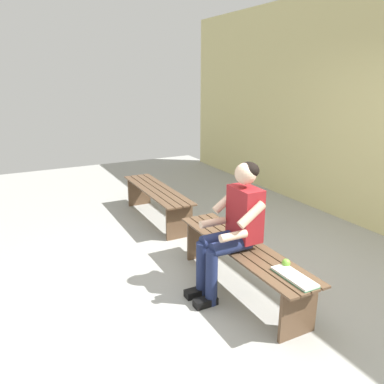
{
  "coord_description": "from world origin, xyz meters",
  "views": [
    {
      "loc": [
        -2.71,
        1.94,
        2.02
      ],
      "look_at": [
        0.75,
        0.15,
        0.82
      ],
      "focal_mm": 35.76,
      "sensor_mm": 36.0,
      "label": 1
    }
  ],
  "objects_px": {
    "bench_far": "(157,196)",
    "book_open": "(294,277)",
    "bench_near": "(242,256)",
    "person_seated": "(233,224)",
    "apple": "(286,263)"
  },
  "relations": [
    {
      "from": "bench_far",
      "to": "person_seated",
      "type": "xyz_separation_m",
      "value": [
        -2.12,
        0.1,
        0.35
      ]
    },
    {
      "from": "bench_far",
      "to": "book_open",
      "type": "height_order",
      "value": "book_open"
    },
    {
      "from": "bench_near",
      "to": "apple",
      "type": "height_order",
      "value": "apple"
    },
    {
      "from": "bench_near",
      "to": "apple",
      "type": "distance_m",
      "value": 0.54
    },
    {
      "from": "bench_far",
      "to": "book_open",
      "type": "distance_m",
      "value": 2.83
    },
    {
      "from": "apple",
      "to": "book_open",
      "type": "relative_size",
      "value": 0.18
    },
    {
      "from": "bench_far",
      "to": "apple",
      "type": "distance_m",
      "value": 2.65
    },
    {
      "from": "bench_near",
      "to": "book_open",
      "type": "xyz_separation_m",
      "value": [
        -0.69,
        -0.02,
        0.12
      ]
    },
    {
      "from": "bench_near",
      "to": "person_seated",
      "type": "height_order",
      "value": "person_seated"
    },
    {
      "from": "bench_near",
      "to": "apple",
      "type": "relative_size",
      "value": 24.97
    },
    {
      "from": "bench_near",
      "to": "book_open",
      "type": "relative_size",
      "value": 4.41
    },
    {
      "from": "bench_far",
      "to": "person_seated",
      "type": "bearing_deg",
      "value": 177.25
    },
    {
      "from": "bench_near",
      "to": "bench_far",
      "type": "bearing_deg",
      "value": 0.0
    },
    {
      "from": "person_seated",
      "to": "bench_near",
      "type": "bearing_deg",
      "value": -96.08
    },
    {
      "from": "person_seated",
      "to": "apple",
      "type": "distance_m",
      "value": 0.59
    }
  ]
}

